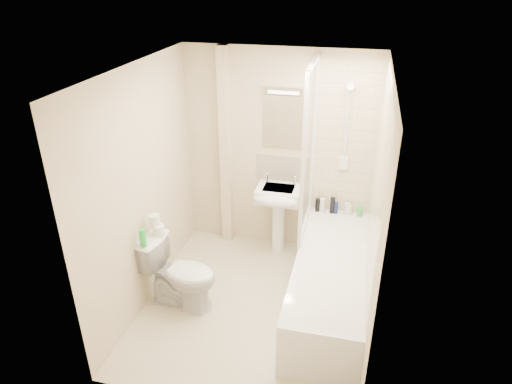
# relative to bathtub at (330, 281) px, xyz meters

# --- Properties ---
(floor) EXTENTS (2.50, 2.50, 0.00)m
(floor) POSITION_rel_bathtub_xyz_m (-0.75, -0.20, -0.29)
(floor) COLOR beige
(floor) RESTS_ON ground
(wall_back) EXTENTS (2.20, 0.02, 2.40)m
(wall_back) POSITION_rel_bathtub_xyz_m (-0.75, 1.05, 0.91)
(wall_back) COLOR beige
(wall_back) RESTS_ON ground
(wall_left) EXTENTS (0.02, 2.50, 2.40)m
(wall_left) POSITION_rel_bathtub_xyz_m (-1.85, -0.20, 0.91)
(wall_left) COLOR beige
(wall_left) RESTS_ON ground
(wall_right) EXTENTS (0.02, 2.50, 2.40)m
(wall_right) POSITION_rel_bathtub_xyz_m (0.35, -0.20, 0.91)
(wall_right) COLOR beige
(wall_right) RESTS_ON ground
(ceiling) EXTENTS (2.20, 2.50, 0.02)m
(ceiling) POSITION_rel_bathtub_xyz_m (-0.75, -0.20, 2.11)
(ceiling) COLOR white
(ceiling) RESTS_ON wall_back
(tile_back) EXTENTS (0.70, 0.01, 1.75)m
(tile_back) POSITION_rel_bathtub_xyz_m (0.00, 1.04, 1.14)
(tile_back) COLOR beige
(tile_back) RESTS_ON wall_back
(tile_right) EXTENTS (0.01, 2.10, 1.75)m
(tile_right) POSITION_rel_bathtub_xyz_m (0.34, 0.00, 1.14)
(tile_right) COLOR beige
(tile_right) RESTS_ON wall_right
(pipe_boxing) EXTENTS (0.12, 0.12, 2.40)m
(pipe_boxing) POSITION_rel_bathtub_xyz_m (-1.37, 0.99, 0.91)
(pipe_boxing) COLOR beige
(pipe_boxing) RESTS_ON ground
(splashback) EXTENTS (0.60, 0.02, 0.30)m
(splashback) POSITION_rel_bathtub_xyz_m (-0.70, 1.04, 0.74)
(splashback) COLOR beige
(splashback) RESTS_ON wall_back
(mirror) EXTENTS (0.46, 0.01, 0.60)m
(mirror) POSITION_rel_bathtub_xyz_m (-0.70, 1.04, 1.29)
(mirror) COLOR white
(mirror) RESTS_ON wall_back
(strip_light) EXTENTS (0.42, 0.07, 0.07)m
(strip_light) POSITION_rel_bathtub_xyz_m (-0.70, 1.02, 1.66)
(strip_light) COLOR silver
(strip_light) RESTS_ON wall_back
(bathtub) EXTENTS (0.70, 2.10, 0.55)m
(bathtub) POSITION_rel_bathtub_xyz_m (0.00, 0.00, 0.00)
(bathtub) COLOR white
(bathtub) RESTS_ON ground
(shower_screen) EXTENTS (0.04, 0.92, 1.80)m
(shower_screen) POSITION_rel_bathtub_xyz_m (-0.35, 0.60, 1.16)
(shower_screen) COLOR white
(shower_screen) RESTS_ON bathtub
(shower_fixture) EXTENTS (0.10, 0.16, 0.99)m
(shower_fixture) POSITION_rel_bathtub_xyz_m (-0.00, 0.99, 1.26)
(shower_fixture) COLOR white
(shower_fixture) RESTS_ON wall_back
(pedestal_sink) EXTENTS (0.51, 0.47, 0.98)m
(pedestal_sink) POSITION_rel_bathtub_xyz_m (-0.70, 0.81, 0.40)
(pedestal_sink) COLOR white
(pedestal_sink) RESTS_ON ground
(bottle_black_a) EXTENTS (0.05, 0.05, 0.16)m
(bottle_black_a) POSITION_rel_bathtub_xyz_m (-0.25, 0.96, 0.34)
(bottle_black_a) COLOR black
(bottle_black_a) RESTS_ON bathtub
(bottle_white_a) EXTENTS (0.06, 0.06, 0.17)m
(bottle_white_a) POSITION_rel_bathtub_xyz_m (-0.20, 0.96, 0.35)
(bottle_white_a) COLOR silver
(bottle_white_a) RESTS_ON bathtub
(bottle_black_b) EXTENTS (0.06, 0.06, 0.19)m
(bottle_black_b) POSITION_rel_bathtub_xyz_m (-0.08, 0.96, 0.36)
(bottle_black_b) COLOR black
(bottle_black_b) RESTS_ON bathtub
(bottle_blue) EXTENTS (0.05, 0.05, 0.14)m
(bottle_blue) POSITION_rel_bathtub_xyz_m (-0.04, 0.96, 0.33)
(bottle_blue) COLOR navy
(bottle_blue) RESTS_ON bathtub
(bottle_cream) EXTENTS (0.05, 0.05, 0.15)m
(bottle_cream) POSITION_rel_bathtub_xyz_m (0.09, 0.96, 0.33)
(bottle_cream) COLOR beige
(bottle_cream) RESTS_ON bathtub
(bottle_white_b) EXTENTS (0.06, 0.06, 0.12)m
(bottle_white_b) POSITION_rel_bathtub_xyz_m (0.11, 0.96, 0.32)
(bottle_white_b) COLOR silver
(bottle_white_b) RESTS_ON bathtub
(bottle_green) EXTENTS (0.06, 0.06, 0.10)m
(bottle_green) POSITION_rel_bathtub_xyz_m (0.24, 0.96, 0.31)
(bottle_green) COLOR green
(bottle_green) RESTS_ON bathtub
(toilet) EXTENTS (0.58, 0.83, 0.76)m
(toilet) POSITION_rel_bathtub_xyz_m (-1.47, -0.34, 0.09)
(toilet) COLOR white
(toilet) RESTS_ON ground
(toilet_roll_lower) EXTENTS (0.12, 0.12, 0.10)m
(toilet_roll_lower) POSITION_rel_bathtub_xyz_m (-1.70, -0.26, 0.52)
(toilet_roll_lower) COLOR white
(toilet_roll_lower) RESTS_ON toilet
(toilet_roll_upper) EXTENTS (0.11, 0.11, 0.11)m
(toilet_roll_upper) POSITION_rel_bathtub_xyz_m (-1.74, -0.25, 0.62)
(toilet_roll_upper) COLOR white
(toilet_roll_upper) RESTS_ON toilet_roll_lower
(green_bottle) EXTENTS (0.06, 0.06, 0.18)m
(green_bottle) POSITION_rel_bathtub_xyz_m (-1.76, -0.48, 0.56)
(green_bottle) COLOR green
(green_bottle) RESTS_ON toilet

